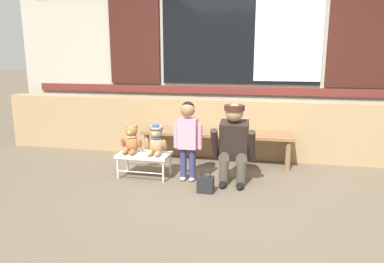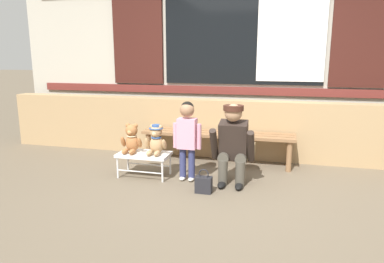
# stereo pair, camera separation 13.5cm
# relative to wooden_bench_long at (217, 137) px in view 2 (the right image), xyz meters

# --- Properties ---
(ground_plane) EXTENTS (60.00, 60.00, 0.00)m
(ground_plane) POSITION_rel_wooden_bench_long_xyz_m (0.21, -1.06, -0.37)
(ground_plane) COLOR brown
(brick_low_wall) EXTENTS (7.34, 0.25, 0.85)m
(brick_low_wall) POSITION_rel_wooden_bench_long_xyz_m (0.21, 0.37, 0.05)
(brick_low_wall) COLOR tan
(brick_low_wall) RESTS_ON ground
(shop_facade) EXTENTS (7.48, 0.26, 3.72)m
(shop_facade) POSITION_rel_wooden_bench_long_xyz_m (0.22, 0.88, 1.49)
(shop_facade) COLOR #B7B2A3
(shop_facade) RESTS_ON ground
(wooden_bench_long) EXTENTS (2.10, 0.40, 0.44)m
(wooden_bench_long) POSITION_rel_wooden_bench_long_xyz_m (0.00, 0.00, 0.00)
(wooden_bench_long) COLOR #8E6642
(wooden_bench_long) RESTS_ON ground
(small_display_bench) EXTENTS (0.64, 0.36, 0.30)m
(small_display_bench) POSITION_rel_wooden_bench_long_xyz_m (-0.78, -0.78, -0.11)
(small_display_bench) COLOR silver
(small_display_bench) RESTS_ON ground
(teddy_bear_plain) EXTENTS (0.28, 0.26, 0.36)m
(teddy_bear_plain) POSITION_rel_wooden_bench_long_xyz_m (-0.94, -0.78, 0.09)
(teddy_bear_plain) COLOR #A86B3D
(teddy_bear_plain) RESTS_ON small_display_bench
(teddy_bear_with_hat) EXTENTS (0.28, 0.27, 0.36)m
(teddy_bear_with_hat) POSITION_rel_wooden_bench_long_xyz_m (-0.62, -0.78, 0.10)
(teddy_bear_with_hat) COLOR tan
(teddy_bear_with_hat) RESTS_ON small_display_bench
(child_standing) EXTENTS (0.35, 0.18, 0.96)m
(child_standing) POSITION_rel_wooden_bench_long_xyz_m (-0.22, -0.78, 0.22)
(child_standing) COLOR navy
(child_standing) RESTS_ON ground
(adult_crouching) EXTENTS (0.50, 0.49, 0.95)m
(adult_crouching) POSITION_rel_wooden_bench_long_xyz_m (0.33, -0.75, 0.11)
(adult_crouching) COLOR #4C473D
(adult_crouching) RESTS_ON ground
(handbag_on_ground) EXTENTS (0.18, 0.11, 0.27)m
(handbag_on_ground) POSITION_rel_wooden_bench_long_xyz_m (0.06, -1.13, -0.28)
(handbag_on_ground) COLOR #232328
(handbag_on_ground) RESTS_ON ground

